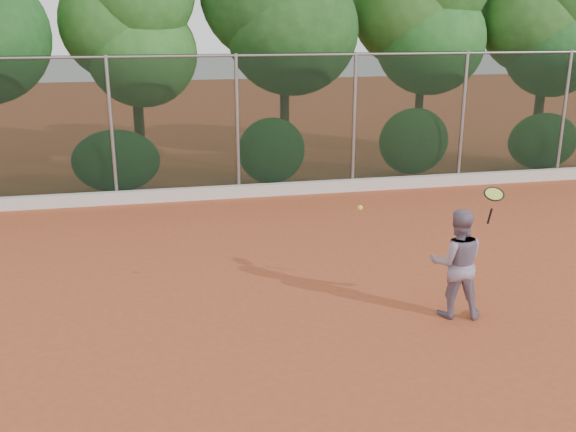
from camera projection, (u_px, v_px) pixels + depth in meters
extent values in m
plane|color=#A64827|center=(302.00, 313.00, 9.74)|extent=(80.00, 80.00, 0.00)
cube|color=beige|center=(240.00, 191.00, 16.07)|extent=(24.00, 0.20, 0.30)
imported|color=gray|center=(457.00, 263.00, 9.46)|extent=(0.95, 0.82, 1.66)
cube|color=black|center=(237.00, 127.00, 15.77)|extent=(24.00, 0.01, 3.50)
cylinder|color=gray|center=(236.00, 56.00, 15.27)|extent=(24.00, 0.06, 0.06)
cylinder|color=gray|center=(112.00, 131.00, 15.17)|extent=(0.09, 0.09, 3.50)
cylinder|color=gray|center=(237.00, 127.00, 15.77)|extent=(0.09, 0.09, 3.50)
cylinder|color=gray|center=(354.00, 123.00, 16.36)|extent=(0.09, 0.09, 3.50)
cylinder|color=gray|center=(462.00, 119.00, 16.96)|extent=(0.09, 0.09, 3.50)
cylinder|color=gray|center=(564.00, 116.00, 17.55)|extent=(0.09, 0.09, 3.50)
cylinder|color=#3C2717|center=(140.00, 136.00, 17.61)|extent=(0.28, 0.28, 2.40)
ellipsoid|color=#296021|center=(142.00, 54.00, 16.91)|extent=(2.90, 2.40, 2.80)
ellipsoid|color=#265C1F|center=(121.00, 22.00, 16.85)|extent=(3.20, 2.70, 3.10)
cylinder|color=#3F2818|center=(285.00, 122.00, 18.03)|extent=(0.26, 0.26, 3.00)
ellipsoid|color=#2C6225|center=(292.00, 30.00, 17.24)|extent=(3.60, 3.00, 3.50)
cylinder|color=#3D2A17|center=(418.00, 122.00, 19.07)|extent=(0.24, 0.24, 2.70)
ellipsoid|color=#1E591F|center=(431.00, 40.00, 18.33)|extent=(3.20, 2.70, 3.10)
ellipsoid|color=#26571D|center=(412.00, 7.00, 18.25)|extent=(3.50, 2.90, 3.40)
cylinder|color=#3F2D18|center=(537.00, 123.00, 19.46)|extent=(0.28, 0.28, 2.50)
ellipsoid|color=#276828|center=(554.00, 47.00, 18.75)|extent=(3.00, 2.50, 2.90)
ellipsoid|color=#3B772D|center=(536.00, 19.00, 18.70)|extent=(3.30, 2.80, 3.20)
ellipsoid|color=#235E26|center=(116.00, 161.00, 16.19)|extent=(2.20, 1.16, 1.60)
ellipsoid|color=#286928|center=(272.00, 151.00, 16.95)|extent=(1.80, 1.04, 1.76)
ellipsoid|color=#3A752C|center=(414.00, 141.00, 17.71)|extent=(2.00, 1.10, 1.84)
ellipsoid|color=#326C29|center=(543.00, 141.00, 18.55)|extent=(2.16, 1.12, 1.64)
cylinder|color=black|center=(490.00, 216.00, 9.34)|extent=(0.08, 0.17, 0.28)
torus|color=black|center=(494.00, 194.00, 9.18)|extent=(0.36, 0.34, 0.16)
cylinder|color=#C8DB40|center=(494.00, 194.00, 9.18)|extent=(0.30, 0.28, 0.12)
sphere|color=yellow|center=(360.00, 208.00, 8.76)|extent=(0.07, 0.07, 0.07)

